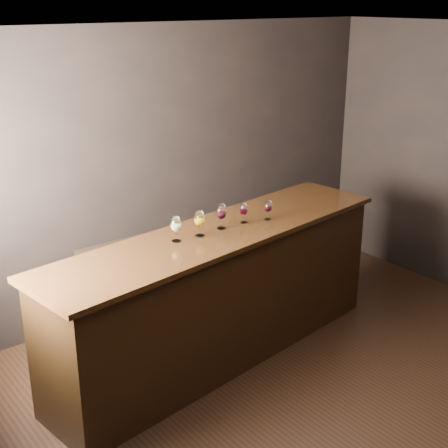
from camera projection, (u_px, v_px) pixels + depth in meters
ground at (330, 391)px, 5.06m from camera, size 5.00×5.00×0.00m
room_shell at (310, 178)px, 4.39m from camera, size 5.02×4.52×2.81m
bar_counter at (220, 297)px, 5.38m from camera, size 3.32×1.12×1.14m
bar_top at (220, 233)px, 5.18m from camera, size 3.44×1.21×0.04m
back_bar_shelf at (185, 267)px, 6.42m from camera, size 2.20×0.40×0.79m
glass_white at (176, 225)px, 4.91m from camera, size 0.09×0.09×0.20m
glass_amber at (199, 220)px, 5.02m from camera, size 0.09×0.09×0.21m
glass_red_a at (221, 213)px, 5.18m from camera, size 0.09×0.09×0.21m
glass_red_b at (244, 210)px, 5.33m from camera, size 0.07×0.07×0.17m
glass_red_c at (268, 207)px, 5.40m from camera, size 0.07×0.07×0.17m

